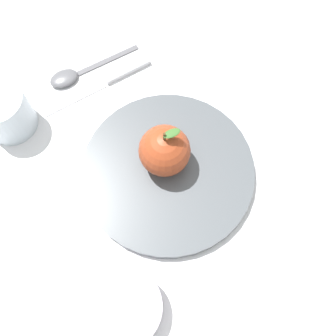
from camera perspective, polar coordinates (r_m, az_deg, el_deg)
name	(u,v)px	position (r m, az deg, el deg)	size (l,w,h in m)	color
ground_plane	(152,151)	(0.59, -2.46, 2.63)	(2.40, 2.40, 0.00)	silver
dinner_plate	(168,171)	(0.57, 0.00, -0.40)	(0.26, 0.26, 0.02)	#4C5156
apple	(165,151)	(0.54, -0.52, 2.62)	(0.07, 0.07, 0.09)	#9E3D1E
side_bowl	(124,307)	(0.52, -6.67, -20.04)	(0.10, 0.10, 0.04)	silver
cup	(3,111)	(0.63, -23.47, 7.85)	(0.08, 0.08, 0.07)	silver
knife	(106,81)	(0.66, -9.24, 12.82)	(0.19, 0.07, 0.01)	silver
spoon	(73,74)	(0.68, -14.02, 13.47)	(0.16, 0.06, 0.01)	#59595E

